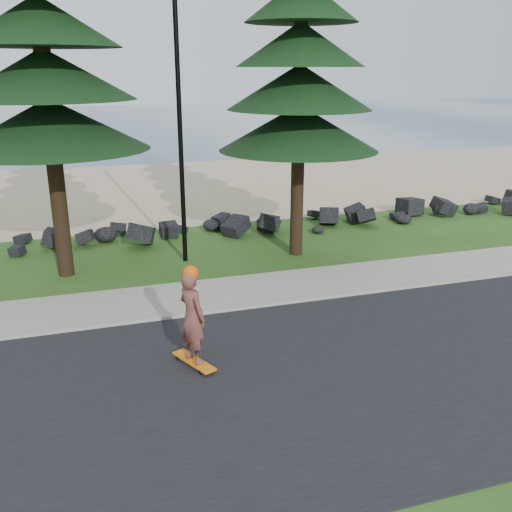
# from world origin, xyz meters

# --- Properties ---
(ground) EXTENTS (160.00, 160.00, 0.00)m
(ground) POSITION_xyz_m (0.00, 0.00, 0.00)
(ground) COLOR #234816
(ground) RESTS_ON ground
(road) EXTENTS (160.00, 7.00, 0.02)m
(road) POSITION_xyz_m (0.00, -4.50, 0.01)
(road) COLOR black
(road) RESTS_ON ground
(kerb) EXTENTS (160.00, 0.20, 0.10)m
(kerb) POSITION_xyz_m (0.00, -0.90, 0.05)
(kerb) COLOR gray
(kerb) RESTS_ON ground
(sidewalk) EXTENTS (160.00, 2.00, 0.08)m
(sidewalk) POSITION_xyz_m (0.00, 0.20, 0.04)
(sidewalk) COLOR gray
(sidewalk) RESTS_ON ground
(beach_sand) EXTENTS (160.00, 15.00, 0.01)m
(beach_sand) POSITION_xyz_m (0.00, 14.50, 0.01)
(beach_sand) COLOR tan
(beach_sand) RESTS_ON ground
(ocean) EXTENTS (160.00, 58.00, 0.01)m
(ocean) POSITION_xyz_m (0.00, 51.00, 0.00)
(ocean) COLOR #39536D
(ocean) RESTS_ON ground
(seawall_boulders) EXTENTS (60.00, 2.40, 1.10)m
(seawall_boulders) POSITION_xyz_m (0.00, 5.60, 0.00)
(seawall_boulders) COLOR black
(seawall_boulders) RESTS_ON ground
(lamp_post) EXTENTS (0.25, 0.14, 8.14)m
(lamp_post) POSITION_xyz_m (0.00, 3.20, 4.13)
(lamp_post) COLOR black
(lamp_post) RESTS_ON ground
(skateboarder) EXTENTS (0.72, 1.15, 2.12)m
(skateboarder) POSITION_xyz_m (-1.07, -3.32, 1.06)
(skateboarder) COLOR orange
(skateboarder) RESTS_ON ground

